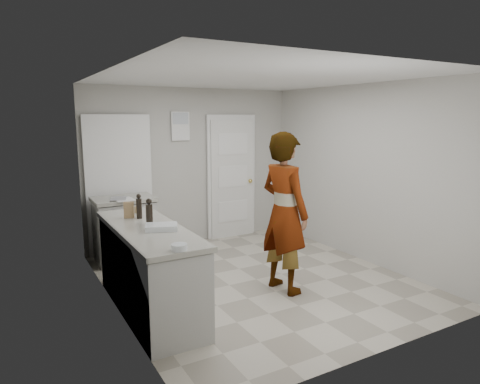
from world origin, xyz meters
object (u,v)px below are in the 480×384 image
person (284,213)px  baking_dish (161,227)px  cake_mix_box (129,210)px  egg_bowl (179,247)px  oil_cruet_b (139,207)px  spice_jar (137,210)px  oil_cruet_a (149,212)px

person → baking_dish: (-1.48, 0.04, 0.01)m
cake_mix_box → egg_bowl: size_ratio=1.31×
oil_cruet_b → egg_bowl: size_ratio=2.01×
baking_dish → cake_mix_box: bearing=102.2°
person → cake_mix_box: person is taller
cake_mix_box → egg_bowl: cake_mix_box is taller
baking_dish → egg_bowl: size_ratio=2.66×
spice_jar → egg_bowl: size_ratio=0.55×
person → baking_dish: person is taller
spice_jar → baking_dish: 0.88m
egg_bowl → oil_cruet_b: bearing=88.3°
cake_mix_box → spice_jar: (0.14, 0.21, -0.05)m
person → spice_jar: 1.74m
person → baking_dish: 1.48m
oil_cruet_b → oil_cruet_a: bearing=-88.6°
oil_cruet_b → egg_bowl: (-0.04, -1.30, -0.11)m
cake_mix_box → baking_dish: 0.69m
cake_mix_box → baking_dish: cake_mix_box is taller
baking_dish → egg_bowl: bearing=-97.3°
oil_cruet_a → spice_jar: bearing=86.1°
spice_jar → egg_bowl: spice_jar is taller
person → cake_mix_box: (-1.62, 0.71, 0.07)m
cake_mix_box → baking_dish: bearing=-56.5°
baking_dish → person: bearing=-1.6°
spice_jar → oil_cruet_a: (-0.04, -0.63, 0.10)m
cake_mix_box → oil_cruet_b: size_ratio=0.65×
spice_jar → oil_cruet_a: 0.64m
oil_cruet_b → baking_dish: bearing=-84.7°
cake_mix_box → person: bearing=-2.3°
oil_cruet_a → oil_cruet_b: (-0.01, 0.34, -0.00)m
cake_mix_box → oil_cruet_a: bearing=-55.6°
spice_jar → egg_bowl: 1.59m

